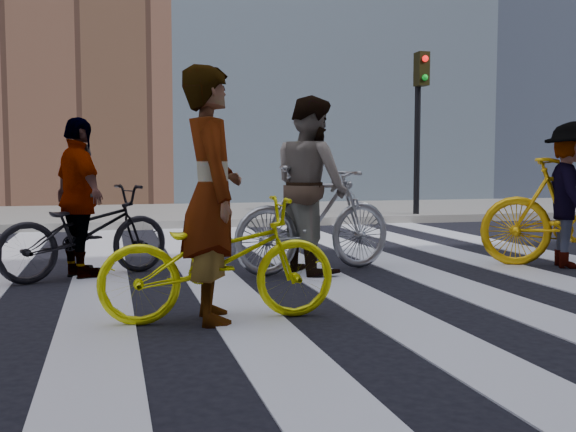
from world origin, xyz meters
name	(u,v)px	position (x,y,z in m)	size (l,w,h in m)	color
ground	(260,273)	(0.00, 0.00, 0.00)	(100.00, 100.00, 0.00)	black
sidewalk_far	(185,214)	(0.00, 7.50, 0.07)	(100.00, 5.00, 0.15)	gray
zebra_crosswalk	(260,272)	(0.00, 0.00, 0.01)	(8.25, 10.00, 0.01)	silver
traffic_signal	(419,107)	(4.40, 5.32, 2.28)	(0.22, 0.42, 3.33)	black
bike_yellow_left	(219,259)	(-0.76, -2.04, 0.46)	(0.61, 1.76, 0.93)	#F9FF0E
bike_silver_mid	(315,219)	(0.59, -0.09, 0.58)	(0.54, 1.92, 1.15)	#9A9DA3
bike_yellow_right	(574,213)	(3.52, -0.49, 0.62)	(0.58, 2.06, 1.24)	#FFB90E
bike_dark_rear	(85,232)	(-1.79, 0.18, 0.47)	(0.63, 1.81, 0.95)	black
rider_left	(211,195)	(-0.81, -2.04, 0.94)	(0.69, 0.45, 1.88)	slate
rider_mid	(311,185)	(0.54, -0.09, 0.94)	(0.91, 0.71, 1.88)	slate
rider_right	(571,195)	(3.47, -0.49, 0.82)	(1.06, 0.61, 1.63)	slate
rider_rear	(79,198)	(-1.84, 0.18, 0.82)	(0.96, 0.40, 1.64)	slate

